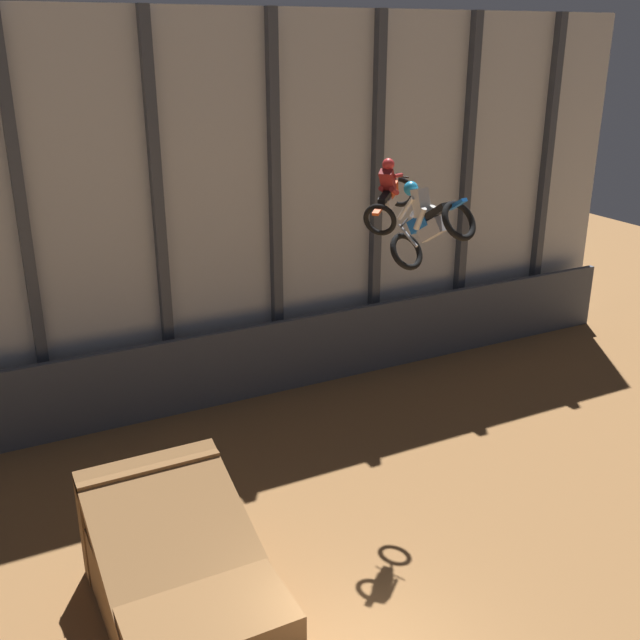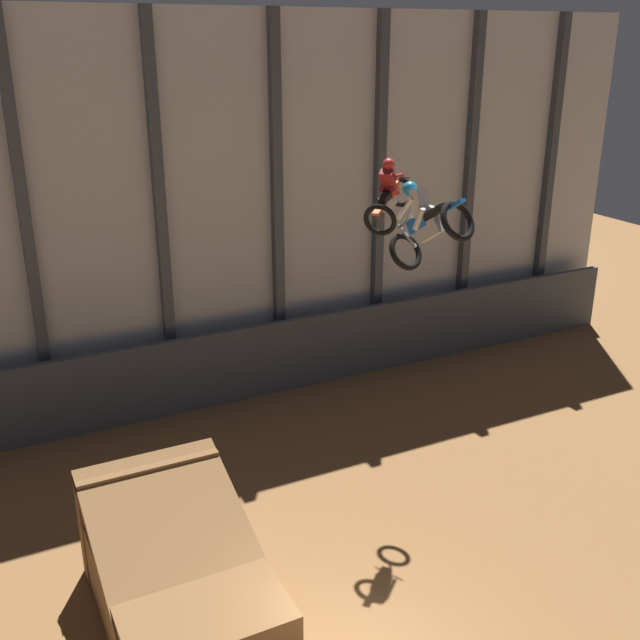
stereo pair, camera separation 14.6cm
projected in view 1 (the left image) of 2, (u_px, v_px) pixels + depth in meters
arena_back_wall at (158, 221)px, 20.05m from camera, size 32.00×0.40×10.78m
lower_barrier at (177, 377)px, 20.92m from camera, size 31.36×0.20×2.22m
dirt_ramp at (182, 582)px, 13.49m from camera, size 2.78×6.45×2.43m
rider_bike_left_air at (427, 224)px, 13.11m from camera, size 1.09×1.79×1.67m
rider_bike_right_air at (389, 196)px, 16.11m from camera, size 1.73×1.62×1.61m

